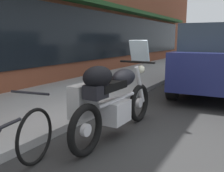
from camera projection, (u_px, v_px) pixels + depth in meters
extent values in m
plane|color=#292929|center=(146.00, 139.00, 3.64)|extent=(80.00, 80.00, 0.00)
cube|color=black|center=(127.00, 36.00, 11.75)|extent=(16.20, 0.06, 1.80)
cube|color=#1E471E|center=(132.00, 11.00, 11.44)|extent=(16.20, 0.60, 0.16)
cube|color=#9C9C9C|center=(164.00, 67.00, 12.59)|extent=(30.00, 2.81, 0.12)
torus|color=black|center=(139.00, 103.00, 4.37)|extent=(0.66, 0.11, 0.66)
cylinder|color=silver|center=(139.00, 103.00, 4.37)|extent=(0.16, 0.06, 0.16)
torus|color=black|center=(86.00, 130.00, 3.07)|extent=(0.66, 0.11, 0.66)
cylinder|color=silver|center=(86.00, 130.00, 3.07)|extent=(0.16, 0.06, 0.16)
cube|color=silver|center=(116.00, 112.00, 3.67)|extent=(0.45, 0.31, 0.32)
cylinder|color=silver|center=(117.00, 100.00, 3.68)|extent=(1.01, 0.09, 0.06)
ellipsoid|color=black|center=(124.00, 78.00, 3.79)|extent=(0.53, 0.30, 0.26)
cube|color=black|center=(109.00, 86.00, 3.45)|extent=(0.61, 0.26, 0.11)
cube|color=black|center=(96.00, 92.00, 3.17)|extent=(0.29, 0.23, 0.18)
cylinder|color=silver|center=(140.00, 85.00, 4.31)|extent=(0.35, 0.08, 0.67)
cylinder|color=black|center=(137.00, 62.00, 4.14)|extent=(0.05, 0.62, 0.04)
cube|color=silver|center=(139.00, 51.00, 4.17)|extent=(0.16, 0.32, 0.35)
sphere|color=#EAEACC|center=(141.00, 69.00, 4.30)|extent=(0.14, 0.14, 0.14)
cube|color=#A4A4A4|center=(83.00, 101.00, 3.37)|extent=(0.45, 0.21, 0.44)
cube|color=black|center=(77.00, 100.00, 3.42)|extent=(0.37, 0.03, 0.03)
ellipsoid|color=black|center=(98.00, 77.00, 3.18)|extent=(0.49, 0.33, 0.28)
torus|color=black|center=(35.00, 136.00, 2.87)|extent=(0.65, 0.16, 0.66)
cylinder|color=black|center=(0.00, 128.00, 2.33)|extent=(0.57, 0.14, 0.04)
cylinder|color=black|center=(30.00, 93.00, 2.72)|extent=(0.11, 0.48, 0.03)
cube|color=#191E4C|center=(221.00, 64.00, 6.86)|extent=(4.88, 2.12, 0.82)
cube|color=#232D38|center=(223.00, 38.00, 6.48)|extent=(3.34, 1.81, 0.60)
cube|color=#383838|center=(224.00, 68.00, 8.99)|extent=(0.26, 1.88, 0.24)
cylinder|color=black|center=(194.00, 71.00, 8.74)|extent=(0.67, 0.25, 0.66)
cylinder|color=black|center=(173.00, 86.00, 5.95)|extent=(0.67, 0.25, 0.66)
cylinder|color=black|center=(220.00, 57.00, 15.75)|extent=(0.66, 0.23, 0.66)
cylinder|color=black|center=(213.00, 60.00, 13.16)|extent=(0.66, 0.23, 0.66)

